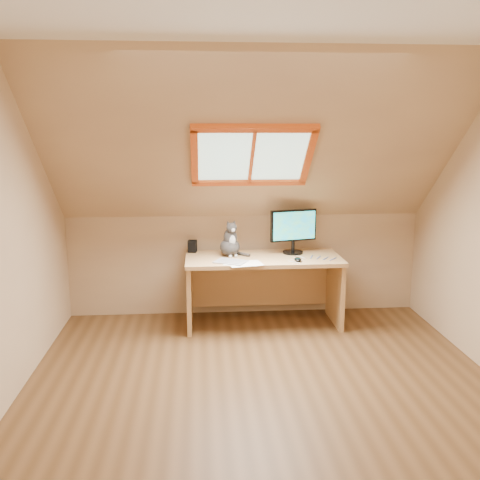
{
  "coord_description": "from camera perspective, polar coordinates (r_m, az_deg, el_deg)",
  "views": [
    {
      "loc": [
        -0.45,
        -3.47,
        1.85
      ],
      "look_at": [
        -0.1,
        1.0,
        0.91
      ],
      "focal_mm": 40.0,
      "sensor_mm": 36.0,
      "label": 1
    }
  ],
  "objects": [
    {
      "name": "monitor",
      "position": [
        5.13,
        5.73,
        1.24
      ],
      "size": [
        0.46,
        0.2,
        0.43
      ],
      "color": "black",
      "rests_on": "desk"
    },
    {
      "name": "cat",
      "position": [
        5.04,
        -1.06,
        -0.29
      ],
      "size": [
        0.25,
        0.27,
        0.35
      ],
      "color": "#3B3734",
      "rests_on": "desk"
    },
    {
      "name": "cables",
      "position": [
        4.98,
        7.75,
        -1.97
      ],
      "size": [
        0.51,
        0.26,
        0.01
      ],
      "color": "silver",
      "rests_on": "desk"
    },
    {
      "name": "desk",
      "position": [
        5.14,
        2.4,
        -3.93
      ],
      "size": [
        1.46,
        0.64,
        0.66
      ],
      "color": "tan",
      "rests_on": "ground"
    },
    {
      "name": "mouse",
      "position": [
        4.87,
        6.19,
        -2.08
      ],
      "size": [
        0.07,
        0.12,
        0.04
      ],
      "primitive_type": "ellipsoid",
      "rotation": [
        0.0,
        0.0,
        -0.06
      ],
      "color": "black",
      "rests_on": "desk"
    },
    {
      "name": "papers",
      "position": [
        4.75,
        0.79,
        -2.56
      ],
      "size": [
        0.33,
        0.27,
        0.0
      ],
      "color": "white",
      "rests_on": "desk"
    },
    {
      "name": "ground",
      "position": [
        3.95,
        2.72,
        -16.06
      ],
      "size": [
        3.5,
        3.5,
        0.0
      ],
      "primitive_type": "plane",
      "color": "brown",
      "rests_on": "ground"
    },
    {
      "name": "desk_speaker",
      "position": [
        5.22,
        -5.1,
        -0.67
      ],
      "size": [
        0.09,
        0.09,
        0.12
      ],
      "primitive_type": "cube",
      "rotation": [
        0.0,
        0.0,
        -0.16
      ],
      "color": "black",
      "rests_on": "desk"
    },
    {
      "name": "graphics_tablet",
      "position": [
        4.81,
        -1.0,
        -2.33
      ],
      "size": [
        0.34,
        0.3,
        0.01
      ],
      "primitive_type": "cube",
      "rotation": [
        0.0,
        0.0,
        -0.48
      ],
      "color": "#B2B2B7",
      "rests_on": "desk"
    },
    {
      "name": "room_shell",
      "position": [
        3.43,
        3.14,
        4.81
      ],
      "size": [
        3.52,
        3.52,
        2.41
      ],
      "color": "tan",
      "rests_on": "ground"
    }
  ]
}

